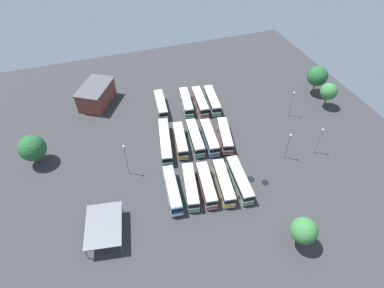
# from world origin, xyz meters

# --- Properties ---
(ground_plane) EXTENTS (111.46, 111.46, 0.00)m
(ground_plane) POSITION_xyz_m (0.00, 0.00, 0.00)
(ground_plane) COLOR #333335
(bus_row0_slot0) EXTENTS (11.66, 3.80, 3.58)m
(bus_row0_slot0) POSITION_xyz_m (-17.12, -4.84, 1.89)
(bus_row0_slot0) COLOR silver
(bus_row0_slot0) RESTS_ON ground_plane
(bus_row0_slot2) EXTENTS (11.72, 4.24, 3.58)m
(bus_row0_slot2) POSITION_xyz_m (-15.87, 2.67, 1.89)
(bus_row0_slot2) COLOR silver
(bus_row0_slot2) RESTS_ON ground_plane
(bus_row0_slot3) EXTENTS (12.20, 3.87, 3.58)m
(bus_row0_slot3) POSITION_xyz_m (-14.88, 6.71, 1.89)
(bus_row0_slot3) COLOR silver
(bus_row0_slot3) RESTS_ON ground_plane
(bus_row0_slot4) EXTENTS (12.13, 4.16, 3.58)m
(bus_row0_slot4) POSITION_xyz_m (-14.27, 10.37, 1.89)
(bus_row0_slot4) COLOR silver
(bus_row0_slot4) RESTS_ON ground_plane
(bus_row1_slot0) EXTENTS (15.36, 5.41, 3.58)m
(bus_row1_slot0) POSITION_xyz_m (-1.37, -7.82, 1.89)
(bus_row1_slot0) COLOR silver
(bus_row1_slot0) RESTS_ON ground_plane
(bus_row1_slot1) EXTENTS (11.70, 4.34, 3.58)m
(bus_row1_slot1) POSITION_xyz_m (-0.47, -3.97, 1.89)
(bus_row1_slot1) COLOR silver
(bus_row1_slot1) RESTS_ON ground_plane
(bus_row1_slot2) EXTENTS (12.31, 3.96, 3.58)m
(bus_row1_slot2) POSITION_xyz_m (-0.19, 0.01, 1.89)
(bus_row1_slot2) COLOR silver
(bus_row1_slot2) RESTS_ON ground_plane
(bus_row1_slot3) EXTENTS (11.99, 4.03, 3.58)m
(bus_row1_slot3) POSITION_xyz_m (0.83, 3.68, 1.89)
(bus_row1_slot3) COLOR silver
(bus_row1_slot3) RESTS_ON ground_plane
(bus_row1_slot4) EXTENTS (11.77, 5.20, 3.58)m
(bus_row1_slot4) POSITION_xyz_m (1.50, 7.80, 1.89)
(bus_row1_slot4) COLOR silver
(bus_row1_slot4) RESTS_ON ground_plane
(bus_row2_slot0) EXTENTS (12.50, 3.85, 3.58)m
(bus_row2_slot0) POSITION_xyz_m (14.53, -10.53, 1.89)
(bus_row2_slot0) COLOR teal
(bus_row2_slot0) RESTS_ON ground_plane
(bus_row2_slot1) EXTENTS (12.02, 4.76, 3.58)m
(bus_row2_slot1) POSITION_xyz_m (14.96, -6.37, 1.89)
(bus_row2_slot1) COLOR silver
(bus_row2_slot1) RESTS_ON ground_plane
(bus_row2_slot2) EXTENTS (11.74, 4.20, 3.58)m
(bus_row2_slot2) POSITION_xyz_m (15.64, -2.73, 1.89)
(bus_row2_slot2) COLOR silver
(bus_row2_slot2) RESTS_ON ground_plane
(bus_row2_slot3) EXTENTS (12.27, 4.41, 3.58)m
(bus_row2_slot3) POSITION_xyz_m (16.28, 1.22, 1.89)
(bus_row2_slot3) COLOR silver
(bus_row2_slot3) RESTS_ON ground_plane
(bus_row2_slot4) EXTENTS (12.68, 3.81, 3.58)m
(bus_row2_slot4) POSITION_xyz_m (16.66, 5.04, 1.89)
(bus_row2_slot4) COLOR silver
(bus_row2_slot4) RESTS_ON ground_plane
(depot_building) EXTENTS (14.85, 13.17, 6.20)m
(depot_building) POSITION_xyz_m (-26.62, -22.38, 3.12)
(depot_building) COLOR brown
(depot_building) RESTS_ON ground_plane
(maintenance_shelter) EXTENTS (11.38, 8.79, 3.52)m
(maintenance_shelter) POSITION_xyz_m (19.65, -26.16, 3.36)
(maintenance_shelter) COLOR slate
(maintenance_shelter) RESTS_ON ground_plane
(lamp_post_far_corner) EXTENTS (0.56, 0.28, 8.22)m
(lamp_post_far_corner) POSITION_xyz_m (-2.31, 29.85, 4.53)
(lamp_post_far_corner) COLOR slate
(lamp_post_far_corner) RESTS_ON ground_plane
(lamp_post_by_building) EXTENTS (0.56, 0.28, 9.17)m
(lamp_post_by_building) POSITION_xyz_m (4.64, -18.73, 5.01)
(lamp_post_by_building) COLOR slate
(lamp_post_by_building) RESTS_ON ground_plane
(lamp_post_near_entrance) EXTENTS (0.56, 0.28, 7.91)m
(lamp_post_near_entrance) POSITION_xyz_m (12.37, 19.81, 4.37)
(lamp_post_near_entrance) COLOR slate
(lamp_post_near_entrance) RESTS_ON ground_plane
(lamp_post_mid_lot) EXTENTS (0.56, 0.28, 7.97)m
(lamp_post_mid_lot) POSITION_xyz_m (13.23, 28.25, 4.40)
(lamp_post_mid_lot) COLOR slate
(lamp_post_mid_lot) RESTS_ON ground_plane
(tree_south_edge) EXTENTS (4.95, 4.95, 7.95)m
(tree_south_edge) POSITION_xyz_m (-2.75, 42.44, 5.46)
(tree_south_edge) COLOR brown
(tree_south_edge) RESTS_ON ground_plane
(tree_northeast) EXTENTS (6.45, 6.45, 8.24)m
(tree_northeast) POSITION_xyz_m (-6.11, -39.48, 5.02)
(tree_northeast) COLOR brown
(tree_northeast) RESTS_ON ground_plane
(tree_northwest) EXTENTS (6.21, 6.21, 9.32)m
(tree_northwest) POSITION_xyz_m (-10.03, 43.37, 6.21)
(tree_northwest) COLOR brown
(tree_northwest) RESTS_ON ground_plane
(tree_west_edge) EXTENTS (5.17, 5.17, 7.67)m
(tree_west_edge) POSITION_xyz_m (34.32, 9.88, 5.07)
(tree_west_edge) COLOR brown
(tree_west_edge) RESTS_ON ground_plane
(puddle_between_rows) EXTENTS (3.19, 3.19, 0.01)m
(puddle_between_rows) POSITION_xyz_m (7.39, 5.57, 0.00)
(puddle_between_rows) COLOR black
(puddle_between_rows) RESTS_ON ground_plane
(puddle_near_shelter) EXTENTS (2.02, 2.02, 0.01)m
(puddle_near_shelter) POSITION_xyz_m (16.08, 8.40, 0.00)
(puddle_near_shelter) COLOR black
(puddle_near_shelter) RESTS_ON ground_plane
(puddle_centre_drain) EXTENTS (2.61, 2.61, 0.01)m
(puddle_centre_drain) POSITION_xyz_m (-14.75, 4.76, 0.00)
(puddle_centre_drain) COLOR black
(puddle_centre_drain) RESTS_ON ground_plane
(puddle_front_lane) EXTENTS (1.74, 1.74, 0.01)m
(puddle_front_lane) POSITION_xyz_m (18.15, 11.26, 0.00)
(puddle_front_lane) COLOR black
(puddle_front_lane) RESTS_ON ground_plane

